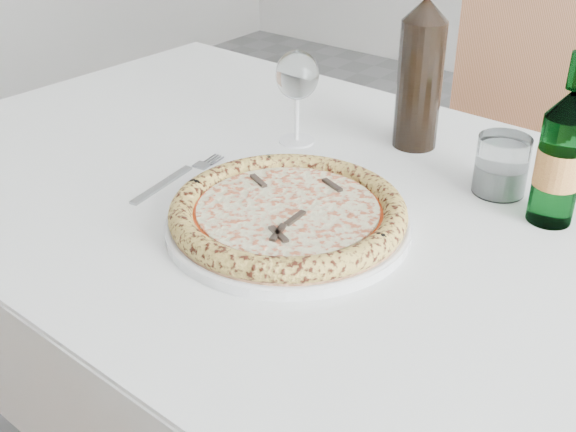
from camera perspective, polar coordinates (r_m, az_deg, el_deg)
name	(u,v)px	position (r m, az deg, el deg)	size (l,w,h in m)	color
dining_table	(329,252)	(1.08, 3.28, -2.84)	(1.51, 0.92, 0.76)	brown
chair_far	(541,156)	(1.81, 19.33, 4.49)	(0.59, 0.59, 0.93)	brown
plate	(288,223)	(0.96, 0.00, -0.58)	(0.33, 0.33, 0.02)	white
pizza	(288,212)	(0.95, 0.00, 0.33)	(0.32, 0.32, 0.03)	tan
fork	(175,178)	(1.11, -8.90, 2.97)	(0.03, 0.19, 0.00)	gray
wine_glass	(297,78)	(1.18, 0.73, 10.88)	(0.07, 0.07, 0.16)	white
tumbler	(501,169)	(1.09, 16.48, 3.58)	(0.08, 0.08, 0.09)	silver
beer_bottle	(560,157)	(1.01, 20.73, 4.35)	(0.06, 0.06, 0.23)	#2E7C42
wine_bottle	(420,72)	(1.19, 10.42, 11.15)	(0.07, 0.07, 0.30)	black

